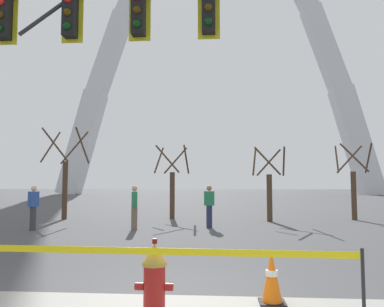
{
  "coord_description": "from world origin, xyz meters",
  "views": [
    {
      "loc": [
        0.8,
        -5.66,
        1.65
      ],
      "look_at": [
        -0.0,
        5.0,
        2.5
      ],
      "focal_mm": 35.89,
      "sensor_mm": 36.0,
      "label": 1
    }
  ],
  "objects": [
    {
      "name": "tree_center_right",
      "position": [
        6.92,
        12.63,
        1.56
      ],
      "size": [
        1.63,
        1.64,
        3.5
      ],
      "color": "#473323",
      "rests_on": "ground"
    },
    {
      "name": "tree_far_left",
      "position": [
        -6.54,
        11.97,
        1.89
      ],
      "size": [
        1.96,
        1.97,
        4.26
      ],
      "color": "#473323",
      "rests_on": "ground"
    },
    {
      "name": "pedestrian_walking_left",
      "position": [
        -2.33,
        8.13,
        0.82
      ],
      "size": [
        0.26,
        0.37,
        1.59
      ],
      "color": "brown",
      "rests_on": "ground"
    },
    {
      "name": "fire_hydrant",
      "position": [
        -0.0,
        -1.01,
        0.47
      ],
      "size": [
        0.46,
        0.48,
        0.99
      ],
      "color": "#5E0F0D",
      "rests_on": "ground"
    },
    {
      "name": "tree_left_mid",
      "position": [
        -1.54,
        12.74,
        1.55
      ],
      "size": [
        1.62,
        1.63,
        3.49
      ],
      "color": "#473323",
      "rests_on": "ground"
    },
    {
      "name": "pedestrian_walking_right",
      "position": [
        0.36,
        8.91,
        0.82
      ],
      "size": [
        0.39,
        0.33,
        1.59
      ],
      "color": "#232847",
      "rests_on": "ground"
    },
    {
      "name": "monument_arch",
      "position": [
        0.0,
        55.61,
        22.28
      ],
      "size": [
        51.49,
        3.25,
        51.24
      ],
      "color": "silver",
      "rests_on": "ground"
    },
    {
      "name": "caution_tape_barrier",
      "position": [
        -0.55,
        -1.13,
        0.66
      ],
      "size": [
        5.83,
        0.27,
        0.94
      ],
      "color": "#232326",
      "rests_on": "ground"
    },
    {
      "name": "ground_plane",
      "position": [
        0.0,
        0.0,
        0.0
      ],
      "size": [
        240.0,
        240.0,
        0.0
      ],
      "primitive_type": "plane",
      "color": "#474749"
    },
    {
      "name": "pedestrian_standing_center",
      "position": [
        -5.9,
        7.68,
        0.82
      ],
      "size": [
        0.31,
        0.39,
        1.59
      ],
      "color": "#38383D",
      "rests_on": "ground"
    },
    {
      "name": "tree_center_left",
      "position": [
        2.94,
        11.58,
        1.45
      ],
      "size": [
        1.52,
        1.53,
        3.27
      ],
      "color": "#473323",
      "rests_on": "ground"
    },
    {
      "name": "traffic_signal_gantry",
      "position": [
        -2.64,
        1.63,
        4.4
      ],
      "size": [
        7.82,
        0.44,
        6.0
      ],
      "color": "#232326",
      "rests_on": "ground"
    },
    {
      "name": "traffic_cone_by_hydrant",
      "position": [
        1.5,
        -0.16,
        0.36
      ],
      "size": [
        0.36,
        0.36,
        0.73
      ],
      "color": "black",
      "rests_on": "ground"
    }
  ]
}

